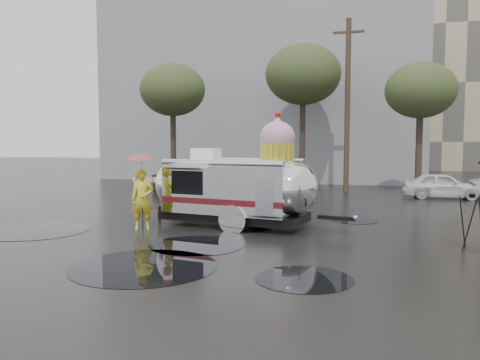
% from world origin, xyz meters
% --- Properties ---
extents(ground, '(120.00, 120.00, 0.00)m').
position_xyz_m(ground, '(0.00, 0.00, 0.00)').
color(ground, black).
rests_on(ground, ground).
extents(puddles, '(11.20, 9.55, 0.01)m').
position_xyz_m(puddles, '(-1.20, -0.70, 0.01)').
color(puddles, black).
rests_on(puddles, ground).
extents(grey_building, '(22.00, 12.00, 13.00)m').
position_xyz_m(grey_building, '(-4.00, 24.00, 6.50)').
color(grey_building, slate).
rests_on(grey_building, ground).
extents(utility_pole, '(1.60, 0.28, 9.00)m').
position_xyz_m(utility_pole, '(2.50, 14.00, 4.62)').
color(utility_pole, '#473323').
rests_on(utility_pole, ground).
extents(tree_left, '(3.64, 3.64, 6.95)m').
position_xyz_m(tree_left, '(-7.00, 13.00, 5.48)').
color(tree_left, '#382D26').
rests_on(tree_left, ground).
extents(tree_mid, '(4.20, 4.20, 8.03)m').
position_xyz_m(tree_mid, '(0.00, 15.00, 6.34)').
color(tree_mid, '#382D26').
rests_on(tree_mid, ground).
extents(tree_right, '(3.36, 3.36, 6.42)m').
position_xyz_m(tree_right, '(6.00, 13.00, 5.06)').
color(tree_right, '#382D26').
rests_on(tree_right, ground).
extents(barricade_row, '(4.30, 0.80, 1.00)m').
position_xyz_m(barricade_row, '(-5.55, 9.96, 0.52)').
color(barricade_row, '#473323').
rests_on(barricade_row, ground).
extents(airstream_trailer, '(6.57, 2.79, 3.56)m').
position_xyz_m(airstream_trailer, '(-0.13, 2.46, 1.25)').
color(airstream_trailer, silver).
rests_on(airstream_trailer, ground).
extents(person_left, '(0.77, 0.68, 1.80)m').
position_xyz_m(person_left, '(-2.64, 1.11, 0.90)').
color(person_left, gold).
rests_on(person_left, ground).
extents(umbrella_pink, '(1.10, 1.10, 2.30)m').
position_xyz_m(umbrella_pink, '(-2.64, 1.11, 1.92)').
color(umbrella_pink, pink).
rests_on(umbrella_pink, ground).
extents(tripod, '(0.54, 0.55, 1.37)m').
position_xyz_m(tripod, '(6.23, 0.87, 0.78)').
color(tripod, black).
rests_on(tripod, ground).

